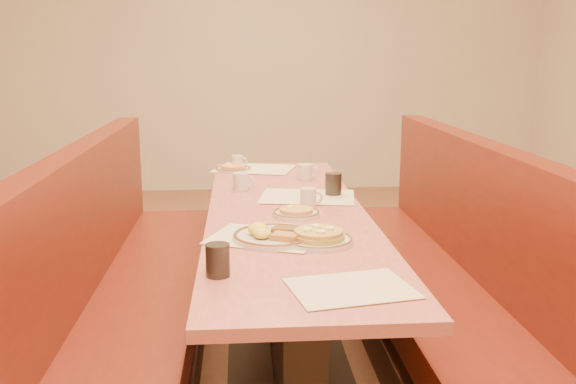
{
  "coord_description": "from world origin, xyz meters",
  "views": [
    {
      "loc": [
        -0.2,
        -2.78,
        1.44
      ],
      "look_at": [
        0.0,
        -0.08,
        0.85
      ],
      "focal_mm": 40.0,
      "sensor_mm": 36.0,
      "label": 1
    }
  ],
  "objects": [
    {
      "name": "ground",
      "position": [
        0.0,
        0.0,
        0.0
      ],
      "size": [
        8.0,
        8.0,
        0.0
      ],
      "primitive_type": "plane",
      "color": "#9E6647",
      "rests_on": "ground"
    },
    {
      "name": "diner_table",
      "position": [
        0.0,
        0.0,
        0.37
      ],
      "size": [
        0.7,
        2.5,
        0.75
      ],
      "color": "black",
      "rests_on": "ground"
    },
    {
      "name": "booth_left",
      "position": [
        -0.73,
        0.0,
        0.36
      ],
      "size": [
        0.55,
        2.5,
        1.05
      ],
      "color": "#4C3326",
      "rests_on": "ground"
    },
    {
      "name": "booth_right",
      "position": [
        0.73,
        0.0,
        0.36
      ],
      "size": [
        0.55,
        2.5,
        1.05
      ],
      "color": "#4C3326",
      "rests_on": "ground"
    },
    {
      "name": "placemat_near_left",
      "position": [
        -0.12,
        -0.44,
        0.75
      ],
      "size": [
        0.48,
        0.43,
        0.0
      ],
      "primitive_type": "cube",
      "rotation": [
        0.0,
        0.0,
        -0.38
      ],
      "color": "#FCEDC5",
      "rests_on": "diner_table"
    },
    {
      "name": "placemat_near_right",
      "position": [
        0.12,
        -1.0,
        0.75
      ],
      "size": [
        0.4,
        0.33,
        0.0
      ],
      "primitive_type": "cube",
      "rotation": [
        0.0,
        0.0,
        0.2
      ],
      "color": "#FCEDC5",
      "rests_on": "diner_table"
    },
    {
      "name": "placemat_far_left",
      "position": [
        -0.12,
        1.04,
        0.75
      ],
      "size": [
        0.53,
        0.45,
        0.0
      ],
      "primitive_type": "cube",
      "rotation": [
        0.0,
        0.0,
        -0.29
      ],
      "color": "#FCEDC5",
      "rests_on": "diner_table"
    },
    {
      "name": "placemat_far_right",
      "position": [
        0.12,
        0.25,
        0.75
      ],
      "size": [
        0.5,
        0.41,
        0.0
      ],
      "primitive_type": "cube",
      "rotation": [
        0.0,
        0.0,
        -0.17
      ],
      "color": "#FCEDC5",
      "rests_on": "diner_table"
    },
    {
      "name": "pancake_plate",
      "position": [
        0.08,
        -0.51,
        0.77
      ],
      "size": [
        0.26,
        0.26,
        0.06
      ],
      "rotation": [
        0.0,
        0.0,
        -0.36
      ],
      "color": "silver",
      "rests_on": "diner_table"
    },
    {
      "name": "eggs_plate",
      "position": [
        -0.09,
        -0.46,
        0.77
      ],
      "size": [
        0.32,
        0.32,
        0.06
      ],
      "rotation": [
        0.0,
        0.0,
        -0.42
      ],
      "color": "silver",
      "rests_on": "diner_table"
    },
    {
      "name": "extra_plate_mid",
      "position": [
        0.03,
        -0.1,
        0.76
      ],
      "size": [
        0.21,
        0.21,
        0.04
      ],
      "rotation": [
        0.0,
        0.0,
        -0.38
      ],
      "color": "silver",
      "rests_on": "diner_table"
    },
    {
      "name": "extra_plate_far",
      "position": [
        -0.25,
        1.0,
        0.76
      ],
      "size": [
        0.21,
        0.21,
        0.04
      ],
      "rotation": [
        0.0,
        0.0,
        0.27
      ],
      "color": "silver",
      "rests_on": "diner_table"
    },
    {
      "name": "coffee_mug_a",
      "position": [
        0.11,
        0.09,
        0.79
      ],
      "size": [
        0.11,
        0.08,
        0.08
      ],
      "rotation": [
        0.0,
        0.0,
        -0.29
      ],
      "color": "silver",
      "rests_on": "diner_table"
    },
    {
      "name": "coffee_mug_b",
      "position": [
        -0.2,
        0.45,
        0.8
      ],
      "size": [
        0.12,
        0.08,
        0.09
      ],
      "rotation": [
        0.0,
        0.0,
        -0.2
      ],
      "color": "silver",
      "rests_on": "diner_table"
    },
    {
      "name": "coffee_mug_c",
      "position": [
        0.16,
        0.69,
        0.8
      ],
      "size": [
        0.12,
        0.08,
        0.09
      ],
      "rotation": [
        0.0,
        0.0,
        -0.18
      ],
      "color": "silver",
      "rests_on": "diner_table"
    },
    {
      "name": "coffee_mug_d",
      "position": [
        -0.22,
        1.1,
        0.79
      ],
      "size": [
        0.1,
        0.07,
        0.08
      ],
      "rotation": [
        0.0,
        0.0,
        0.16
      ],
      "color": "silver",
      "rests_on": "diner_table"
    },
    {
      "name": "soda_tumbler_near",
      "position": [
        -0.28,
        -0.85,
        0.8
      ],
      "size": [
        0.08,
        0.08,
        0.11
      ],
      "color": "black",
      "rests_on": "diner_table"
    },
    {
      "name": "soda_tumbler_mid",
      "position": [
        0.25,
        0.29,
        0.81
      ],
      "size": [
        0.08,
        0.08,
        0.11
      ],
      "color": "black",
      "rests_on": "diner_table"
    }
  ]
}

